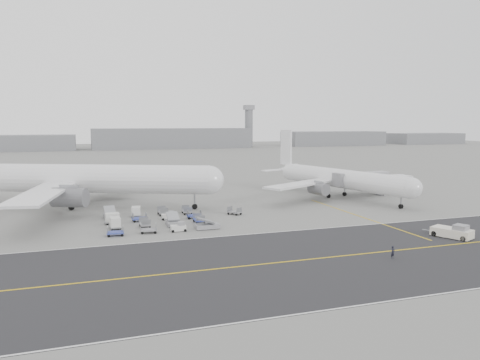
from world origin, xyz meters
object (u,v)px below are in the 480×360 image
object	(u,v)px
airliner_b	(338,178)
jet_bridge	(362,179)
airliner_a	(80,179)
control_tower	(249,125)
pushback_tug	(453,232)
ground_crew_a	(393,252)

from	to	relation	value
airliner_b	jet_bridge	size ratio (longest dim) A/B	2.75
airliner_a	airliner_b	world-z (taller)	airliner_a
control_tower	airliner_b	distance (m)	246.00
airliner_b	jet_bridge	distance (m)	6.08
control_tower	pushback_tug	world-z (taller)	control_tower
airliner_a	jet_bridge	world-z (taller)	airliner_a
control_tower	pushback_tug	size ratio (longest dim) A/B	4.05
airliner_b	pushback_tug	bearing A→B (deg)	-109.65
airliner_a	jet_bridge	xyz separation A→B (m)	(65.21, -7.12, -1.88)
control_tower	ground_crew_a	bearing A→B (deg)	-105.94
pushback_tug	jet_bridge	distance (m)	41.10
airliner_b	jet_bridge	bearing A→B (deg)	-32.24
control_tower	jet_bridge	distance (m)	246.40
jet_bridge	ground_crew_a	world-z (taller)	jet_bridge
pushback_tug	jet_bridge	xyz separation A→B (m)	(9.37, 39.87, 3.41)
control_tower	ground_crew_a	world-z (taller)	control_tower
airliner_b	ground_crew_a	bearing A→B (deg)	-127.00
control_tower	airliner_a	distance (m)	262.46
jet_bridge	ground_crew_a	distance (m)	53.23
airliner_a	jet_bridge	distance (m)	65.62
jet_bridge	ground_crew_a	size ratio (longest dim) A/B	9.65
control_tower	airliner_a	size ratio (longest dim) A/B	0.53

